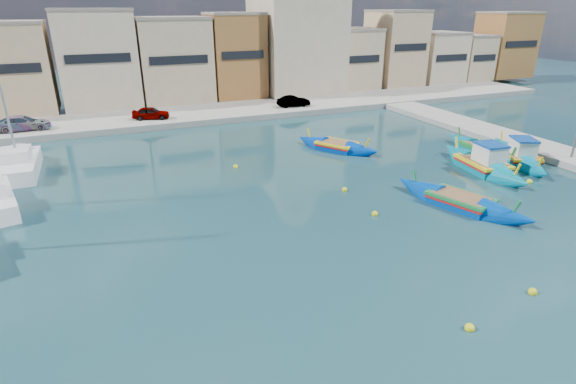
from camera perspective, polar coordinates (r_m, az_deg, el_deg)
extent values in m
plane|color=#113135|center=(23.76, 18.51, -6.21)|extent=(160.00, 160.00, 0.00)
cube|color=gray|center=(50.55, -5.78, 10.25)|extent=(80.00, 8.00, 0.60)
cube|color=tan|center=(55.17, -31.38, 13.15)|extent=(6.90, 6.32, 8.74)
cube|color=gray|center=(54.87, -32.37, 17.75)|extent=(7.03, 6.44, 0.30)
cube|color=black|center=(51.97, -31.87, 13.15)|extent=(5.52, 0.10, 0.90)
cube|color=beige|center=(54.60, -22.95, 15.15)|extent=(7.88, 6.24, 9.89)
cube|color=gray|center=(54.33, -23.81, 20.45)|extent=(8.04, 6.37, 0.30)
cube|color=black|center=(51.39, -22.93, 15.36)|extent=(6.30, 0.10, 0.90)
cube|color=tan|center=(55.94, -14.32, 15.85)|extent=(7.88, 7.44, 8.99)
cube|color=gray|center=(55.65, -14.80, 20.59)|extent=(8.04, 7.59, 0.30)
cube|color=black|center=(52.20, -13.64, 15.98)|extent=(6.30, 0.10, 0.90)
cube|color=#A46A33|center=(56.90, -6.70, 16.69)|extent=(6.17, 6.13, 9.43)
cube|color=gray|center=(56.62, -6.94, 21.59)|extent=(6.29, 6.26, 0.30)
cube|color=black|center=(53.89, -5.72, 16.92)|extent=(4.93, 0.10, 0.90)
cube|color=tan|center=(60.36, 0.25, 15.56)|extent=(7.31, 7.69, 6.05)
cube|color=gray|center=(60.06, 0.26, 18.56)|extent=(7.46, 7.85, 0.30)
cube|color=black|center=(56.79, 1.86, 15.41)|extent=(5.85, 0.10, 0.90)
cube|color=tan|center=(63.67, 7.21, 16.37)|extent=(7.54, 7.30, 7.41)
cube|color=gray|center=(63.38, 7.39, 19.83)|extent=(7.69, 7.45, 0.30)
cube|color=black|center=(60.47, 9.04, 16.30)|extent=(6.03, 0.10, 0.90)
cube|color=tan|center=(67.71, 13.42, 17.26)|extent=(6.36, 6.97, 9.63)
cube|color=gray|center=(67.48, 13.82, 21.45)|extent=(6.48, 7.11, 0.30)
cube|color=black|center=(64.84, 15.35, 17.30)|extent=(5.09, 0.10, 0.90)
cube|color=beige|center=(72.19, 18.22, 15.88)|extent=(6.63, 6.70, 6.65)
cube|color=gray|center=(71.94, 18.57, 18.61)|extent=(6.76, 6.83, 0.30)
cube|color=black|center=(69.62, 20.10, 15.71)|extent=(5.30, 0.10, 0.90)
cube|color=tan|center=(76.60, 21.62, 15.60)|extent=(5.08, 7.51, 6.20)
cube|color=gray|center=(76.36, 21.98, 18.00)|extent=(5.18, 7.66, 0.30)
cube|color=black|center=(73.89, 23.72, 15.34)|extent=(4.06, 0.10, 0.90)
cube|color=#A46A33|center=(80.88, 25.83, 16.38)|extent=(7.79, 6.00, 9.33)
cube|color=gray|center=(80.68, 26.44, 19.75)|extent=(7.95, 6.12, 0.30)
cube|color=black|center=(78.83, 27.56, 16.33)|extent=(6.23, 0.10, 0.90)
cube|color=beige|center=(60.59, 1.06, 18.40)|extent=(10.00, 10.00, 12.00)
imported|color=#4C1919|center=(46.96, -17.02, 9.57)|extent=(3.81, 2.36, 1.21)
imported|color=#4C1919|center=(50.87, 0.71, 11.46)|extent=(3.66, 1.40, 1.19)
imported|color=#4C1919|center=(47.17, -30.62, 7.54)|extent=(4.52, 1.90, 1.30)
cube|color=#007297|center=(38.48, 27.08, 3.79)|extent=(3.40, 4.16, 1.02)
cone|color=#007297|center=(41.09, 25.49, 5.22)|extent=(3.27, 3.88, 2.61)
cone|color=#007297|center=(35.89, 28.93, 2.29)|extent=(3.27, 3.88, 2.61)
cube|color=gold|center=(38.36, 27.19, 4.39)|extent=(3.56, 4.37, 0.18)
cube|color=red|center=(38.41, 27.14, 4.13)|extent=(3.52, 4.26, 0.10)
cube|color=olive|center=(38.34, 27.21, 4.50)|extent=(2.98, 3.73, 0.06)
cylinder|color=gold|center=(41.19, 25.49, 6.22)|extent=(0.34, 0.50, 1.11)
cylinder|color=gold|center=(35.45, 29.32, 3.13)|extent=(0.34, 0.50, 1.11)
cube|color=white|center=(37.73, 27.67, 5.05)|extent=(2.08, 2.28, 1.12)
cube|color=#0F47A5|center=(37.58, 27.84, 5.95)|extent=(2.21, 2.44, 0.12)
cube|color=#007C99|center=(35.22, 23.41, 2.88)|extent=(2.70, 3.84, 1.12)
cone|color=#007C99|center=(37.41, 20.72, 4.47)|extent=(2.67, 3.59, 2.80)
cone|color=#007C99|center=(33.10, 26.47, 1.27)|extent=(2.67, 3.59, 2.80)
cube|color=yellow|center=(35.08, 23.52, 3.60)|extent=(2.81, 4.04, 0.20)
cube|color=red|center=(35.13, 23.47, 3.29)|extent=(2.82, 3.92, 0.11)
cube|color=olive|center=(35.05, 23.55, 3.74)|extent=(2.32, 3.47, 0.07)
cylinder|color=yellow|center=(37.44, 20.62, 5.66)|extent=(0.23, 0.55, 1.22)
cylinder|color=yellow|center=(32.67, 27.01, 2.27)|extent=(0.23, 0.55, 1.22)
cube|color=white|center=(34.49, 24.22, 4.43)|extent=(1.80, 2.01, 1.23)
cube|color=#0F47A5|center=(34.31, 24.40, 5.51)|extent=(1.90, 2.15, 0.13)
cube|color=#00789E|center=(39.37, 23.48, 4.78)|extent=(2.22, 3.42, 1.00)
cone|color=#00789E|center=(41.31, 21.04, 5.99)|extent=(2.20, 3.18, 2.51)
cone|color=#00789E|center=(37.50, 26.19, 3.58)|extent=(2.20, 3.18, 2.51)
cube|color=#198128|center=(39.26, 23.58, 5.36)|extent=(2.31, 3.60, 0.18)
cube|color=#197F33|center=(39.31, 23.54, 5.11)|extent=(2.32, 3.49, 0.10)
cube|color=olive|center=(39.24, 23.60, 5.47)|extent=(1.90, 3.10, 0.06)
cylinder|color=#198128|center=(41.34, 20.94, 6.96)|extent=(0.17, 0.48, 1.08)
cylinder|color=#198128|center=(37.15, 26.64, 4.39)|extent=(0.17, 0.48, 1.08)
cube|color=#0036A5|center=(37.28, 6.18, 5.62)|extent=(3.20, 3.53, 0.97)
cone|color=#0036A5|center=(38.46, 3.01, 6.33)|extent=(3.11, 3.38, 2.41)
cone|color=#0036A5|center=(36.20, 9.54, 5.00)|extent=(3.11, 3.38, 2.41)
cube|color=yellow|center=(37.16, 6.20, 6.22)|extent=(3.35, 3.71, 0.18)
cube|color=red|center=(37.21, 6.19, 5.96)|extent=(3.31, 3.63, 0.10)
cube|color=olive|center=(37.14, 6.21, 6.34)|extent=(2.81, 3.15, 0.06)
cylinder|color=yellow|center=(38.41, 2.72, 7.29)|extent=(0.36, 0.46, 1.06)
cylinder|color=yellow|center=(35.92, 9.95, 5.89)|extent=(0.36, 0.46, 1.06)
cube|color=#003FA5|center=(28.33, 20.98, -1.36)|extent=(3.00, 3.88, 1.00)
cone|color=#003FA5|center=(29.55, 16.21, 0.35)|extent=(2.92, 3.63, 2.54)
cone|color=#003FA5|center=(27.31, 26.16, -3.01)|extent=(2.92, 3.63, 2.54)
cube|color=#187A3A|center=(28.17, 21.09, -0.58)|extent=(3.14, 4.09, 0.18)
cube|color=red|center=(28.24, 21.04, -0.92)|extent=(3.12, 3.97, 0.10)
cube|color=olive|center=(28.14, 21.12, -0.43)|extent=(2.62, 3.49, 0.06)
cylinder|color=#187A3A|center=(29.45, 15.90, 1.68)|extent=(0.29, 0.49, 1.09)
cylinder|color=#187A3A|center=(26.98, 26.93, -1.94)|extent=(0.29, 0.49, 1.09)
cube|color=white|center=(36.89, -31.01, 2.55)|extent=(2.55, 6.31, 1.38)
cone|color=white|center=(40.74, -30.43, 4.32)|extent=(2.55, 3.61, 2.54)
cube|color=white|center=(36.60, -31.34, 4.11)|extent=(1.91, 2.26, 0.74)
cylinder|color=#999EA3|center=(36.15, -32.68, 10.92)|extent=(0.17, 0.17, 10.60)
sphere|color=yellow|center=(25.88, 10.97, -2.76)|extent=(0.36, 0.36, 0.36)
sphere|color=yellow|center=(28.94, 7.19, 0.27)|extent=(0.36, 0.36, 0.36)
sphere|color=yellow|center=(37.88, 8.96, 5.57)|extent=(0.36, 0.36, 0.36)
sphere|color=yellow|center=(33.12, -6.67, 3.20)|extent=(0.36, 0.36, 0.36)
sphere|color=yellow|center=(34.13, 28.33, 1.15)|extent=(0.36, 0.36, 0.36)
sphere|color=yellow|center=(21.42, 28.64, -11.09)|extent=(0.36, 0.36, 0.36)
sphere|color=yellow|center=(18.37, 22.06, -15.70)|extent=(0.36, 0.36, 0.36)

